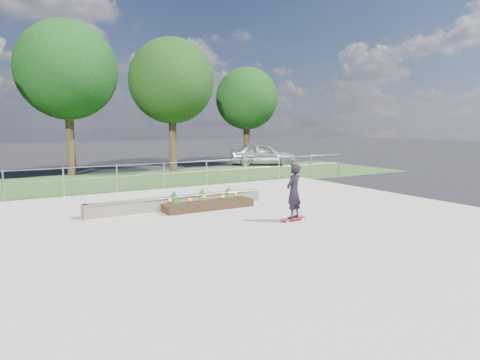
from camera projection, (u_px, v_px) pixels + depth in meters
name	position (u px, v px, depth m)	size (l,w,h in m)	color
ground	(261.00, 226.00, 11.83)	(120.00, 120.00, 0.00)	black
grass_verge	(139.00, 180.00, 21.22)	(30.00, 8.00, 0.02)	#2C5020
concrete_slab	(261.00, 225.00, 11.83)	(15.00, 15.00, 0.06)	#ACA998
fence	(164.00, 172.00, 18.13)	(20.06, 0.06, 1.20)	#9B9EA3
tree_mid_left	(67.00, 70.00, 22.64)	(5.25, 5.25, 8.25)	#362515
tree_mid_right	(172.00, 81.00, 24.60)	(4.90, 4.90, 7.70)	#372416
tree_far_right	(247.00, 99.00, 29.01)	(4.20, 4.20, 6.60)	#2E2112
grind_ledge	(178.00, 202.00, 13.93)	(6.00, 0.44, 0.43)	brown
planter_bed	(205.00, 202.00, 14.10)	(3.00, 1.20, 0.61)	black
skateboarder	(294.00, 192.00, 12.05)	(0.80, 0.56, 1.63)	white
parked_car	(263.00, 154.00, 28.98)	(1.79, 4.46, 1.52)	#A2A6AB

